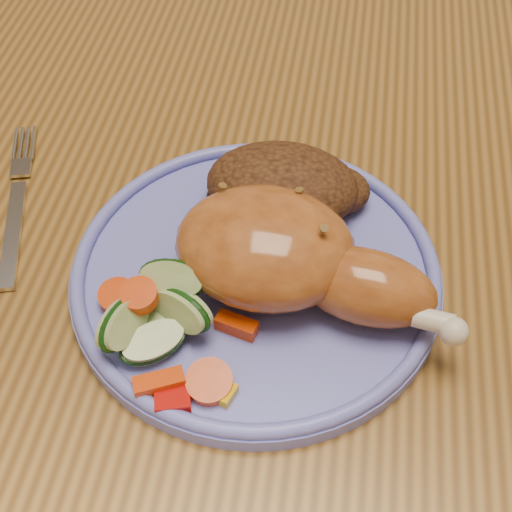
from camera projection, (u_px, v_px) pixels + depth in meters
The scene contains 8 objects.
dining_table at pixel (352, 254), 0.63m from camera, with size 0.90×1.40×0.75m.
chair_far at pixel (367, 31), 1.16m from camera, with size 0.42×0.42×0.91m.
plate at pixel (256, 275), 0.50m from camera, with size 0.26×0.26×0.01m, color #6368C6.
plate_rim at pixel (256, 265), 0.49m from camera, with size 0.25×0.25×0.01m, color #6368C6.
chicken_leg at pixel (289, 257), 0.46m from camera, with size 0.19×0.10×0.06m.
rice_pilaf at pixel (285, 187), 0.52m from camera, with size 0.12×0.08×0.05m.
vegetable_pile at pixel (160, 321), 0.45m from camera, with size 0.11×0.10×0.05m.
fork at pixel (16, 208), 0.54m from camera, with size 0.05×0.15×0.00m.
Camera 1 is at (-0.02, -0.41, 1.15)m, focal length 50.00 mm.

